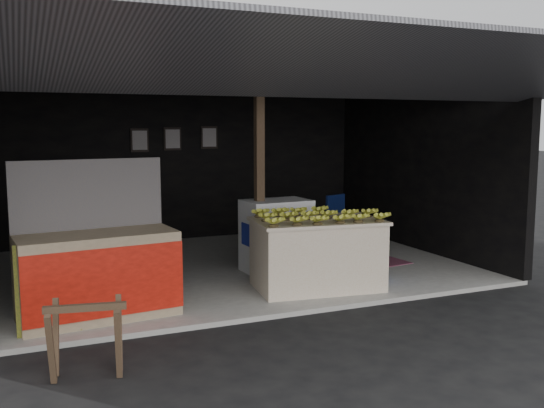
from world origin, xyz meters
name	(u,v)px	position (x,y,z in m)	size (l,w,h in m)	color
ground	(298,316)	(0.00, 0.00, 0.00)	(80.00, 80.00, 0.00)	black
concrete_slab	(227,267)	(0.00, 2.50, 0.03)	(7.00, 5.00, 0.06)	gray
shophouse	(219,130)	(0.00, 2.82, 2.10)	(7.40, 7.29, 3.02)	black
banana_table	(317,254)	(0.67, 0.81, 0.52)	(1.75, 1.21, 0.91)	silver
banana_pile	(318,213)	(0.67, 0.81, 1.06)	(1.52, 0.91, 0.18)	gold
white_crate	(276,236)	(0.56, 1.88, 0.58)	(0.97, 0.69, 1.04)	white
neighbor_stall	(98,271)	(-2.12, 0.68, 0.58)	(1.75, 0.93, 1.74)	#998466
green_signboard	(48,289)	(-2.65, 0.34, 0.53)	(0.62, 0.04, 0.93)	black
sawhorse	(86,332)	(-2.41, -0.83, 0.41)	(0.69, 0.68, 0.66)	brown
water_barrel	(377,263)	(1.64, 0.90, 0.28)	(0.30, 0.30, 0.45)	#0D3299
plastic_chair	(340,219)	(2.06, 2.66, 0.63)	(0.59, 0.59, 0.96)	#0A153C
magenta_rug	(355,262)	(1.89, 1.89, 0.07)	(1.50, 1.00, 0.01)	maroon
picture_frames	(174,139)	(-0.17, 4.89, 1.93)	(1.62, 0.04, 0.46)	black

